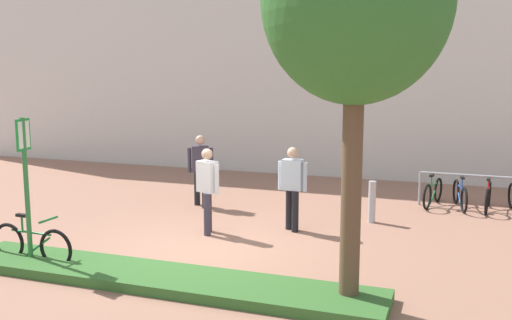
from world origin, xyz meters
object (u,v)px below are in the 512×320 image
tree_sidewalk (356,2)px  person_suited_dark (201,166)px  bike_at_sign (32,244)px  person_shirt_white (292,183)px  person_shirt_blue (207,185)px  bike_rack_cluster (502,197)px  parking_sign_post (25,170)px  bollard_steel (372,202)px

tree_sidewalk → person_suited_dark: 7.10m
bike_at_sign → person_shirt_white: person_shirt_white is taller
tree_sidewalk → person_shirt_blue: size_ratio=3.22×
bike_rack_cluster → person_shirt_blue: 6.93m
tree_sidewalk → person_shirt_white: tree_sidewalk is taller
parking_sign_post → bike_rack_cluster: 10.26m
bike_at_sign → person_shirt_white: (3.57, 3.44, 0.63)m
parking_sign_post → bike_at_sign: size_ratio=1.48×
person_shirt_white → person_shirt_blue: bearing=-153.5°
tree_sidewalk → person_shirt_blue: bearing=142.3°
parking_sign_post → person_shirt_white: 5.03m
person_shirt_white → bollard_steel: bearing=39.5°
person_shirt_white → person_suited_dark: 2.92m
bike_at_sign → person_shirt_blue: size_ratio=0.98×
tree_sidewalk → parking_sign_post: tree_sidewalk is taller
tree_sidewalk → person_suited_dark: tree_sidewalk is taller
parking_sign_post → bollard_steel: parking_sign_post is taller
tree_sidewalk → bike_at_sign: 6.56m
bollard_steel → person_shirt_white: (-1.44, -1.19, 0.53)m
bike_rack_cluster → person_shirt_blue: size_ratio=2.19×
tree_sidewalk → bike_rack_cluster: tree_sidewalk is taller
bike_at_sign → bollard_steel: bollard_steel is taller
person_shirt_white → person_suited_dark: size_ratio=1.00×
bike_at_sign → bollard_steel: 6.82m
bollard_steel → person_suited_dark: 4.10m
tree_sidewalk → bike_rack_cluster: 7.87m
bike_at_sign → person_shirt_white: size_ratio=0.98×
bike_at_sign → parking_sign_post: bearing=-69.4°
parking_sign_post → person_shirt_blue: bearing=53.8°
bike_at_sign → person_shirt_white: bearing=43.9°
tree_sidewalk → person_suited_dark: bearing=133.8°
person_shirt_white → bike_at_sign: bearing=-136.1°
bollard_steel → person_shirt_blue: size_ratio=0.52×
parking_sign_post → person_shirt_white: parking_sign_post is taller
bike_rack_cluster → person_shirt_white: bearing=-142.7°
parking_sign_post → person_shirt_blue: (2.01, 2.75, -0.65)m
bike_at_sign → person_suited_dark: person_suited_dark is taller
tree_sidewalk → person_suited_dark: (-4.41, 4.59, -3.15)m
tree_sidewalk → person_shirt_white: 4.91m
parking_sign_post → bike_at_sign: bearing=110.6°
bollard_steel → person_suited_dark: size_ratio=0.52×
bike_rack_cluster → bollard_steel: (-2.70, -1.97, 0.10)m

